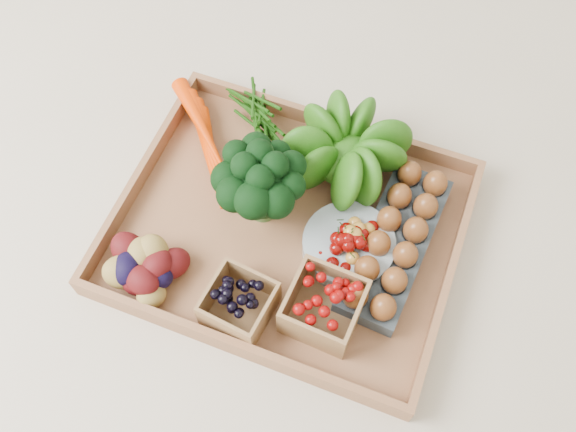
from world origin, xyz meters
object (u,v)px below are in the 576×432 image
(broccoli, at_px, (262,193))
(cherry_bowl, at_px, (348,247))
(egg_carton, at_px, (394,245))
(tray, at_px, (288,231))

(broccoli, distance_m, cherry_bowl, 0.16)
(egg_carton, bearing_deg, tray, -167.23)
(broccoli, height_order, egg_carton, broccoli)
(cherry_bowl, distance_m, egg_carton, 0.08)
(cherry_bowl, bearing_deg, broccoli, 172.15)
(tray, height_order, broccoli, broccoli)
(tray, distance_m, cherry_bowl, 0.11)
(tray, xyz_separation_m, cherry_bowl, (0.11, -0.00, 0.03))
(tray, relative_size, egg_carton, 1.93)
(broccoli, distance_m, egg_carton, 0.23)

